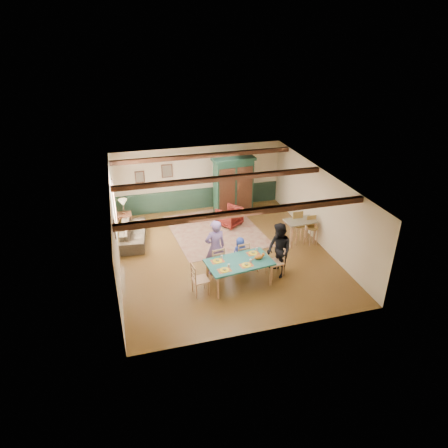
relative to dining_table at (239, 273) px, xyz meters
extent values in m
plane|color=brown|center=(0.04, 1.85, -0.40)|extent=(8.00, 8.00, 0.00)
cube|color=beige|center=(0.04, 5.85, 0.95)|extent=(7.00, 0.02, 2.70)
cube|color=beige|center=(-3.46, 1.85, 0.95)|extent=(0.02, 8.00, 2.70)
cube|color=beige|center=(3.54, 1.85, 0.95)|extent=(0.02, 8.00, 2.70)
cube|color=beige|center=(0.04, 1.85, 2.30)|extent=(7.00, 8.00, 0.02)
cube|color=#1A3024|center=(0.04, 5.83, 0.05)|extent=(6.95, 0.03, 0.90)
cube|color=black|center=(0.04, -0.45, 2.21)|extent=(6.95, 0.16, 0.16)
cube|color=black|center=(0.04, 2.25, 2.21)|extent=(6.95, 0.16, 0.16)
cube|color=black|center=(0.04, 4.85, 2.21)|extent=(6.95, 0.16, 0.16)
imported|color=slate|center=(-0.53, 0.79, 0.52)|extent=(0.72, 0.52, 1.84)
imported|color=black|center=(1.33, 0.17, 0.48)|extent=(0.77, 0.94, 1.76)
imported|color=#2A41A9|center=(0.31, 0.90, 0.14)|extent=(0.56, 0.41, 1.07)
cube|color=tan|center=(0.18, 3.60, -0.39)|extent=(3.55, 4.09, 0.01)
cube|color=black|center=(1.28, 4.97, 0.80)|extent=(1.74, 0.79, 2.40)
imported|color=#490E0E|center=(0.82, 3.94, -0.02)|extent=(1.13, 1.14, 0.75)
imported|color=#382F23|center=(-2.89, 3.60, -0.09)|extent=(1.08, 2.23, 0.63)
camera|label=1|loc=(-3.09, -9.58, 6.68)|focal=32.00mm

